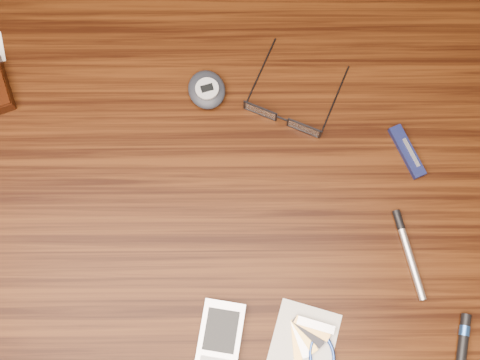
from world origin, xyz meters
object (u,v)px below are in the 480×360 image
(desk, at_px, (204,208))
(notepad_keys, at_px, (313,347))
(eyeglasses, at_px, (284,115))
(pedometer, at_px, (207,90))
(pda_phone, at_px, (220,340))
(pocket_knife, at_px, (407,152))
(silver_pen, at_px, (407,247))

(desk, height_order, notepad_keys, notepad_keys)
(eyeglasses, bearing_deg, notepad_keys, -84.50)
(eyeglasses, height_order, notepad_keys, eyeglasses)
(pedometer, bearing_deg, pda_phone, -86.78)
(notepad_keys, xyz_separation_m, pocket_knife, (0.15, 0.27, 0.00))
(notepad_keys, bearing_deg, desk, 125.66)
(pda_phone, height_order, pocket_knife, pda_phone)
(pocket_knife, distance_m, silver_pen, 0.14)
(eyeglasses, xyz_separation_m, notepad_keys, (0.03, -0.33, -0.01))
(notepad_keys, bearing_deg, pocket_knife, 61.74)
(desk, relative_size, pocket_knife, 12.02)
(silver_pen, bearing_deg, desk, 164.27)
(pda_phone, xyz_separation_m, notepad_keys, (0.12, -0.01, -0.00))
(silver_pen, bearing_deg, eyeglasses, 130.68)
(eyeglasses, bearing_deg, pda_phone, -106.35)
(pedometer, xyz_separation_m, notepad_keys, (0.15, -0.37, -0.01))
(pda_phone, height_order, silver_pen, pda_phone)
(pda_phone, height_order, pedometer, pedometer)
(pda_phone, bearing_deg, pocket_knife, 44.15)
(pda_phone, bearing_deg, silver_pen, 25.43)
(desk, height_order, pocket_knife, pocket_knife)
(eyeglasses, xyz_separation_m, pocket_knife, (0.18, -0.05, -0.01))
(pda_phone, height_order, notepad_keys, pda_phone)
(eyeglasses, bearing_deg, pocket_knife, -17.03)
(pda_phone, distance_m, silver_pen, 0.29)
(eyeglasses, bearing_deg, pedometer, 159.77)
(notepad_keys, bearing_deg, pda_phone, 175.78)
(pda_phone, distance_m, notepad_keys, 0.13)
(pedometer, distance_m, notepad_keys, 0.40)
(pocket_knife, relative_size, silver_pen, 0.66)
(pda_phone, bearing_deg, pedometer, 93.22)
(pedometer, height_order, pocket_knife, pedometer)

